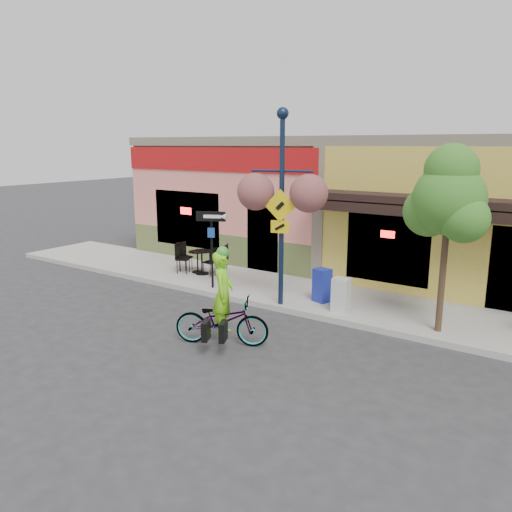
% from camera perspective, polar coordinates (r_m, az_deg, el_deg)
% --- Properties ---
extents(ground, '(90.00, 90.00, 0.00)m').
position_cam_1_polar(ground, '(12.35, 3.69, -7.52)').
color(ground, '#2D2D30').
rests_on(ground, ground).
extents(sidewalk, '(24.00, 3.00, 0.15)m').
position_cam_1_polar(sidewalk, '(14.00, 7.87, -4.83)').
color(sidewalk, '#9E9B93').
rests_on(sidewalk, ground).
extents(curb, '(24.00, 0.12, 0.15)m').
position_cam_1_polar(curb, '(12.78, 4.96, -6.48)').
color(curb, '#A8A59E').
rests_on(curb, ground).
extents(building, '(18.20, 8.20, 4.50)m').
position_cam_1_polar(building, '(18.57, 15.69, 6.00)').
color(building, '#E87F72').
rests_on(building, ground).
extents(bicycle, '(2.16, 1.51, 1.07)m').
position_cam_1_polar(bicycle, '(10.87, -3.94, -7.38)').
color(bicycle, maroon).
rests_on(bicycle, ground).
extents(cyclist_rider, '(0.68, 0.79, 1.82)m').
position_cam_1_polar(cyclist_rider, '(10.72, -3.76, -5.55)').
color(cyclist_rider, '#77DD17').
rests_on(cyclist_rider, ground).
extents(lamp_post, '(1.71, 1.04, 5.00)m').
position_cam_1_polar(lamp_post, '(12.65, 2.94, 5.34)').
color(lamp_post, '#12203A').
rests_on(lamp_post, sidewalk).
extents(one_way_sign, '(0.86, 0.53, 2.25)m').
position_cam_1_polar(one_way_sign, '(14.43, -5.05, 0.69)').
color(one_way_sign, black).
rests_on(one_way_sign, sidewalk).
extents(cafe_set_left, '(1.87, 1.46, 1.00)m').
position_cam_1_polar(cafe_set_left, '(16.13, -6.21, -0.32)').
color(cafe_set_left, black).
rests_on(cafe_set_left, sidewalk).
extents(cafe_set_right, '(1.61, 0.93, 0.92)m').
position_cam_1_polar(cafe_set_right, '(16.35, -6.70, -0.30)').
color(cafe_set_right, black).
rests_on(cafe_set_right, sidewalk).
extents(newspaper_box_blue, '(0.49, 0.46, 0.90)m').
position_cam_1_polar(newspaper_box_blue, '(13.37, 7.56, -3.33)').
color(newspaper_box_blue, '#192696').
rests_on(newspaper_box_blue, sidewalk).
extents(newspaper_box_grey, '(0.42, 0.39, 0.86)m').
position_cam_1_polar(newspaper_box_grey, '(12.65, 9.68, -4.42)').
color(newspaper_box_grey, silver).
rests_on(newspaper_box_grey, sidewalk).
extents(street_tree, '(1.84, 1.84, 4.19)m').
position_cam_1_polar(street_tree, '(11.53, 20.84, 1.78)').
color(street_tree, '#3D7A26').
rests_on(street_tree, sidewalk).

